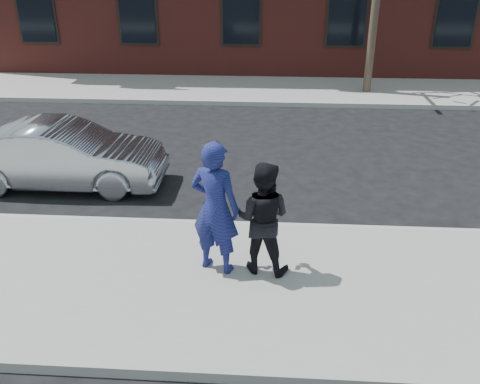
{
  "coord_description": "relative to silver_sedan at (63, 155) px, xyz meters",
  "views": [
    {
      "loc": [
        1.32,
        -6.28,
        4.51
      ],
      "look_at": [
        0.89,
        0.4,
        1.3
      ],
      "focal_mm": 38.0,
      "sensor_mm": 36.0,
      "label": 1
    }
  ],
  "objects": [
    {
      "name": "far_sidewalk",
      "position": [
        2.94,
        8.05,
        -0.6
      ],
      "size": [
        50.0,
        3.5,
        0.15
      ],
      "primitive_type": "cube",
      "color": "gray",
      "rests_on": "ground"
    },
    {
      "name": "near_curb",
      "position": [
        2.94,
        -1.65,
        -0.6
      ],
      "size": [
        50.0,
        0.1,
        0.15
      ],
      "primitive_type": "cube",
      "color": "#999691",
      "rests_on": "ground"
    },
    {
      "name": "near_sidewalk",
      "position": [
        2.94,
        -3.45,
        -0.6
      ],
      "size": [
        50.0,
        3.5,
        0.15
      ],
      "primitive_type": "cube",
      "color": "gray",
      "rests_on": "ground"
    },
    {
      "name": "man_peacoat",
      "position": [
        4.17,
        -3.04,
        0.33
      ],
      "size": [
        0.95,
        0.81,
        1.72
      ],
      "rotation": [
        0.0,
        0.0,
        2.93
      ],
      "color": "black",
      "rests_on": "near_sidewalk"
    },
    {
      "name": "man_hoodie",
      "position": [
        3.49,
        -3.07,
        0.49
      ],
      "size": [
        0.86,
        0.71,
        2.03
      ],
      "rotation": [
        0.0,
        0.0,
        2.79
      ],
      "color": "navy",
      "rests_on": "near_sidewalk"
    },
    {
      "name": "silver_sedan",
      "position": [
        0.0,
        0.0,
        0.0
      ],
      "size": [
        4.12,
        1.46,
        1.35
      ],
      "primitive_type": "imported",
      "rotation": [
        0.0,
        0.0,
        1.58
      ],
      "color": "#999BA3",
      "rests_on": "ground"
    },
    {
      "name": "ground",
      "position": [
        2.94,
        -3.2,
        -0.68
      ],
      "size": [
        100.0,
        100.0,
        0.0
      ],
      "primitive_type": "plane",
      "color": "black",
      "rests_on": "ground"
    },
    {
      "name": "far_curb",
      "position": [
        2.94,
        6.25,
        -0.6
      ],
      "size": [
        50.0,
        0.1,
        0.15
      ],
      "primitive_type": "cube",
      "color": "#999691",
      "rests_on": "ground"
    }
  ]
}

